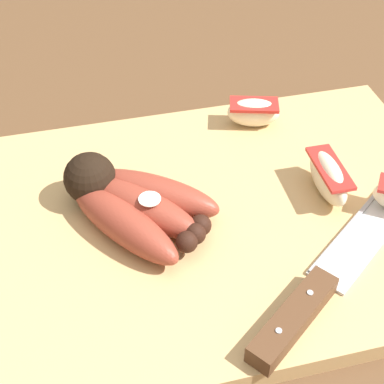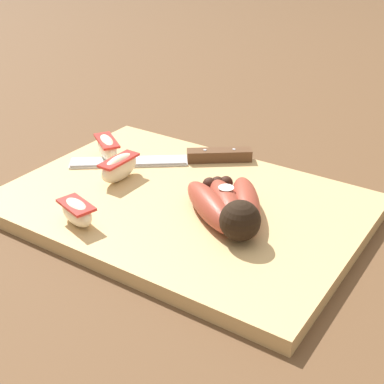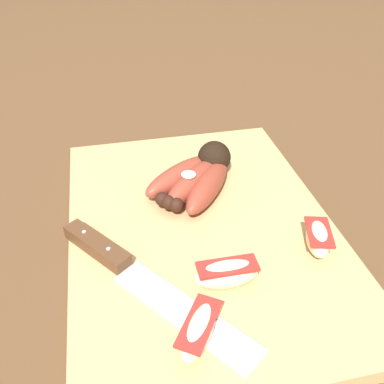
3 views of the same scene
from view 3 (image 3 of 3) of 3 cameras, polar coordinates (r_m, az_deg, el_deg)
ground_plane at (r=0.56m, az=2.47°, el=-6.77°), size 6.00×6.00×0.00m
cutting_board at (r=0.57m, az=1.26°, el=-5.03°), size 0.47×0.34×0.02m
banana_bunch at (r=0.61m, az=0.68°, el=2.03°), size 0.15×0.15×0.05m
chefs_knife at (r=0.50m, az=-8.89°, el=-9.72°), size 0.24×0.19×0.02m
apple_wedge_near at (r=0.54m, az=16.32°, el=-5.87°), size 0.06×0.04×0.03m
apple_wedge_middle at (r=0.47m, az=4.65°, el=-10.75°), size 0.03×0.07×0.04m
apple_wedge_far at (r=0.43m, az=0.94°, el=-17.85°), size 0.07×0.06×0.04m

